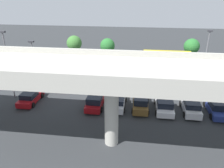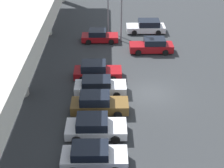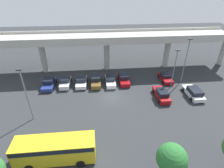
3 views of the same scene
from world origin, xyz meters
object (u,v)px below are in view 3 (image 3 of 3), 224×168
at_px(parked_car_3, 96,81).
at_px(lamp_post_by_overpass, 186,58).
at_px(tree_front_centre, 172,159).
at_px(parked_car_7, 165,77).
at_px(parked_car_5, 124,79).
at_px(parked_car_8, 194,92).
at_px(shuttle_bus, 55,149).
at_px(parked_car_1, 65,82).
at_px(lamp_post_near_aisle, 26,92).
at_px(parked_car_4, 110,80).
at_px(lamp_post_mid_lot, 175,66).
at_px(parked_car_2, 81,81).
at_px(parked_car_0, 49,83).
at_px(parked_car_6, 161,94).

bearing_deg(parked_car_3, lamp_post_by_overpass, 87.20).
bearing_deg(tree_front_centre, parked_car_7, 70.38).
distance_m(lamp_post_by_overpass, tree_front_centre, 21.10).
bearing_deg(tree_front_centre, parked_car_5, 94.12).
distance_m(parked_car_8, shuttle_bus, 23.74).
bearing_deg(lamp_post_by_overpass, parked_car_1, 177.46).
bearing_deg(parked_car_8, lamp_post_near_aisle, 97.42).
distance_m(parked_car_4, lamp_post_near_aisle, 15.54).
bearing_deg(parked_car_5, parked_car_1, -89.33).
distance_m(parked_car_5, shuttle_bus, 19.33).
bearing_deg(parked_car_5, lamp_post_mid_lot, 72.72).
bearing_deg(lamp_post_mid_lot, parked_car_7, 93.58).
distance_m(parked_car_2, shuttle_bus, 16.47).
xyz_separation_m(parked_car_3, parked_car_5, (5.48, 0.31, -0.04)).
bearing_deg(parked_car_7, parked_car_0, -89.45).
relative_size(parked_car_7, shuttle_bus, 0.50).
height_order(parked_car_0, shuttle_bus, shuttle_bus).
bearing_deg(lamp_post_near_aisle, lamp_post_mid_lot, 16.08).
bearing_deg(lamp_post_by_overpass, parked_car_8, -89.92).
distance_m(parked_car_0, parked_car_2, 6.02).
bearing_deg(parked_car_7, shuttle_bus, -48.41).
bearing_deg(tree_front_centre, shuttle_bus, 164.35).
relative_size(parked_car_3, parked_car_8, 0.96).
bearing_deg(lamp_post_mid_lot, parked_car_1, 172.72).
distance_m(parked_car_0, parked_car_8, 26.11).
bearing_deg(tree_front_centre, parked_car_4, 101.95).
bearing_deg(parked_car_0, lamp_post_near_aisle, -2.60).
height_order(lamp_post_by_overpass, tree_front_centre, lamp_post_by_overpass).
bearing_deg(parked_car_0, parked_car_5, 91.15).
distance_m(parked_car_4, lamp_post_mid_lot, 12.05).
xyz_separation_m(parked_car_0, lamp_post_by_overpass, (25.47, -0.84, 4.35)).
bearing_deg(parked_car_7, parked_car_2, -89.78).
height_order(lamp_post_mid_lot, lamp_post_by_overpass, lamp_post_by_overpass).
relative_size(parked_car_2, parked_car_7, 1.04).
bearing_deg(parked_car_2, tree_front_centre, 26.30).
relative_size(lamp_post_near_aisle, tree_front_centre, 1.84).
bearing_deg(parked_car_7, lamp_post_mid_lot, 3.58).
bearing_deg(lamp_post_by_overpass, lamp_post_mid_lot, -149.69).
bearing_deg(parked_car_0, lamp_post_by_overpass, 88.11).
bearing_deg(parked_car_1, tree_front_centre, 32.96).
xyz_separation_m(parked_car_7, lamp_post_near_aisle, (-23.09, -9.30, 4.03)).
bearing_deg(parked_car_4, parked_car_2, -92.09).
bearing_deg(parked_car_1, lamp_post_by_overpass, 87.46).
bearing_deg(lamp_post_mid_lot, parked_car_5, 162.72).
relative_size(parked_car_5, parked_car_6, 0.95).
relative_size(parked_car_3, lamp_post_near_aisle, 0.58).
bearing_deg(parked_car_1, shuttle_bus, 4.17).
distance_m(parked_car_7, lamp_post_mid_lot, 4.50).
bearing_deg(parked_car_7, parked_car_3, -89.00).
height_order(parked_car_7, shuttle_bus, shuttle_bus).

